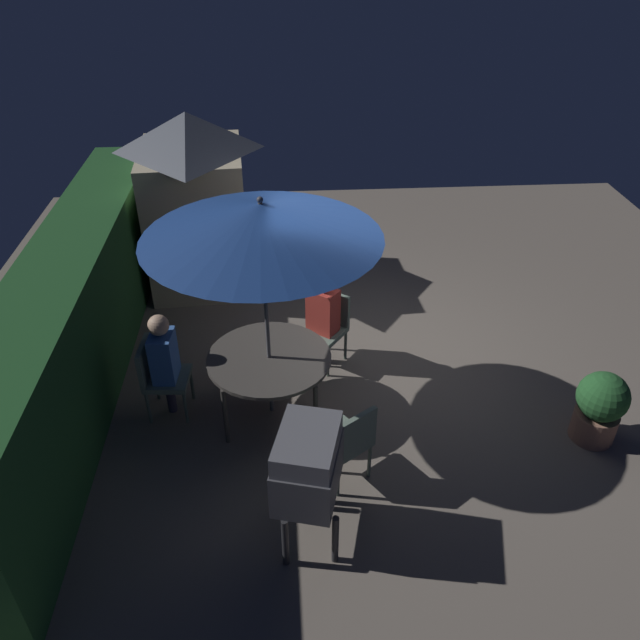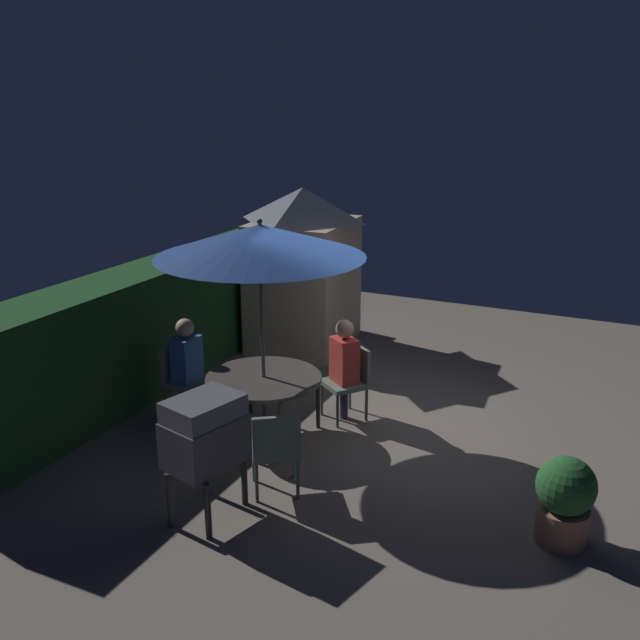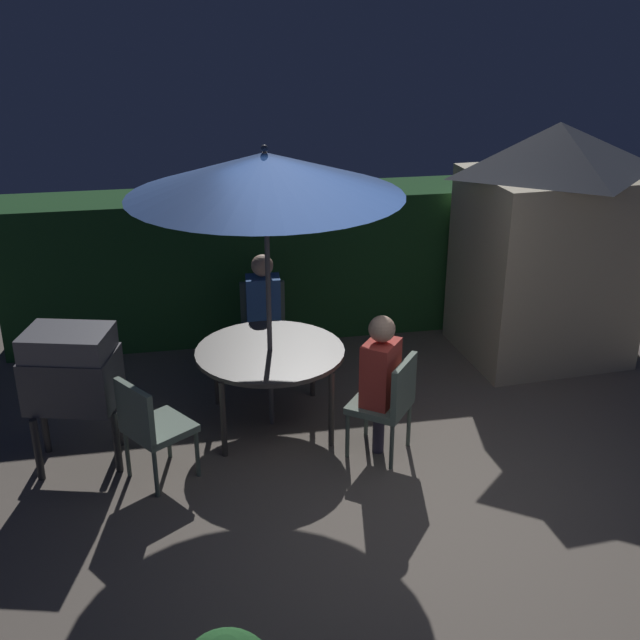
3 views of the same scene
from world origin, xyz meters
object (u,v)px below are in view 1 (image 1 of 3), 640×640
garden_shed (195,200)px  patio_table (269,361)px  person_in_red (323,308)px  chair_far_side (159,373)px  potted_plant_by_shed (600,406)px  patio_umbrella (261,221)px  bbq_grill (308,466)px  chair_toward_hedge (347,440)px  chair_near_shed (327,324)px  person_in_blue (163,354)px

garden_shed → patio_table: garden_shed is taller
patio_table → person_in_red: bearing=-37.0°
chair_far_side → potted_plant_by_shed: size_ratio=1.10×
patio_table → patio_umbrella: patio_umbrella is taller
bbq_grill → person_in_red: bearing=-7.1°
garden_shed → patio_umbrella: patio_umbrella is taller
bbq_grill → chair_toward_hedge: (0.60, -0.40, -0.33)m
garden_shed → chair_far_side: size_ratio=2.75×
patio_table → person_in_red: 1.06m
patio_table → chair_far_side: size_ratio=1.47×
chair_far_side → person_in_red: 1.99m
garden_shed → chair_far_side: garden_shed is taller
patio_umbrella → chair_far_side: (0.08, 1.19, -1.78)m
patio_table → patio_umbrella: size_ratio=0.52×
patio_table → bbq_grill: bbq_grill is taller
patio_umbrella → bbq_grill: bearing=-168.8°
patio_table → chair_near_shed: 1.15m
potted_plant_by_shed → chair_near_shed: bearing=60.0°
person_in_red → person_in_blue: (-0.77, 1.74, 0.00)m
chair_near_shed → chair_far_side: bearing=113.8°
person_in_blue → chair_near_shed: bearing=-65.0°
patio_table → garden_shed: bearing=18.5°
bbq_grill → person_in_blue: (1.72, 1.43, -0.06)m
chair_far_side → person_in_blue: person_in_blue is taller
garden_shed → chair_toward_hedge: bearing=-156.9°
chair_toward_hedge → potted_plant_by_shed: (0.40, -2.66, -0.09)m
patio_table → bbq_grill: (-1.65, -0.33, 0.16)m
patio_umbrella → bbq_grill: size_ratio=2.12×
patio_umbrella → potted_plant_by_shed: 3.92m
bbq_grill → chair_far_side: bearing=41.3°
person_in_red → bbq_grill: bearing=172.9°
bbq_grill → chair_toward_hedge: bearing=-33.6°
garden_shed → potted_plant_by_shed: garden_shed is taller
chair_toward_hedge → patio_table: bearing=34.6°
person_in_red → chair_toward_hedge: bearing=-177.3°
chair_near_shed → chair_toward_hedge: (-1.95, -0.04, 0.00)m
chair_toward_hedge → person_in_blue: bearing=58.5°
garden_shed → potted_plant_by_shed: bearing=-130.0°
patio_umbrella → person_in_red: 1.85m
patio_umbrella → person_in_red: size_ratio=2.02×
person_in_red → person_in_blue: same height
bbq_grill → chair_far_side: 2.32m
bbq_grill → person_in_blue: 2.24m
garden_shed → patio_table: size_ratio=1.87×
garden_shed → chair_far_side: (-2.96, 0.18, -0.74)m
bbq_grill → garden_shed: bearing=16.0°
patio_table → chair_far_side: chair_far_side is taller
garden_shed → chair_near_shed: 2.82m
chair_near_shed → person_in_red: person_in_red is taller
chair_toward_hedge → person_in_blue: size_ratio=0.71×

